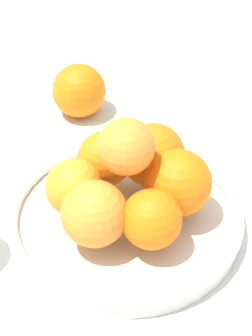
{
  "coord_description": "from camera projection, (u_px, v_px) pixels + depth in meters",
  "views": [
    {
      "loc": [
        -0.01,
        -0.5,
        0.49
      ],
      "look_at": [
        0.0,
        0.0,
        0.09
      ],
      "focal_mm": 60.0,
      "sensor_mm": 36.0,
      "label": 1
    }
  ],
  "objects": [
    {
      "name": "fruit_bowl",
      "position": [
        126.0,
        217.0,
        0.69
      ],
      "size": [
        0.29,
        0.29,
        0.03
      ],
      "color": "silver",
      "rests_on": "ground_plane"
    },
    {
      "name": "stray_orange",
      "position": [
        79.0,
        91.0,
        0.87
      ],
      "size": [
        0.08,
        0.08,
        0.08
      ],
      "primitive_type": "sphere",
      "color": "orange",
      "rests_on": "ground_plane"
    },
    {
      "name": "orange_pile",
      "position": [
        130.0,
        179.0,
        0.65
      ],
      "size": [
        0.2,
        0.18,
        0.13
      ],
      "color": "orange",
      "rests_on": "fruit_bowl"
    },
    {
      "name": "ground_plane",
      "position": [
        126.0,
        225.0,
        0.7
      ],
      "size": [
        4.0,
        4.0,
        0.0
      ],
      "primitive_type": "plane",
      "color": "silver"
    }
  ]
}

